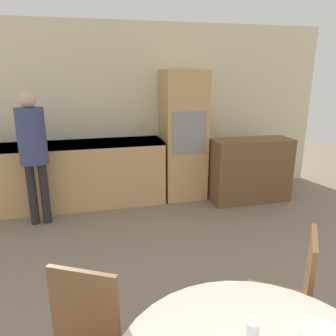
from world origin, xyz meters
The scene contains 8 objects.
wall_back centered at (0.00, 5.29, 1.30)m, with size 6.21×0.05×2.60m.
kitchen_counter centered at (-0.94, 4.94, 0.48)m, with size 2.63×0.60×0.93m.
oven_unit centered at (0.73, 4.95, 0.96)m, with size 0.62×0.59×1.92m.
sideboard centered at (1.66, 4.52, 0.47)m, with size 1.18×0.45×0.95m.
chair_far_right centered at (0.52, 1.78, 0.53)m, with size 0.56×0.56×0.96m.
person_standing centered at (-1.33, 4.44, 1.05)m, with size 0.33×0.33×1.68m.
cup centered at (-0.02, 1.32, 0.79)m, with size 0.06×0.06×0.09m.
bowl_centre centered at (0.28, 1.25, 0.77)m, with size 0.19×0.19×0.04m.
Camera 1 is at (-0.67, 0.25, 1.90)m, focal length 35.00 mm.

